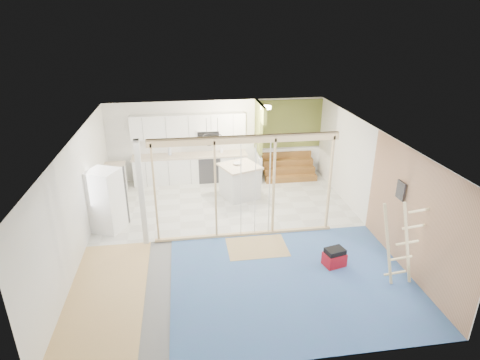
{
  "coord_description": "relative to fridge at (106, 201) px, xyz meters",
  "views": [
    {
      "loc": [
        -1.08,
        -8.58,
        5.13
      ],
      "look_at": [
        0.27,
        0.6,
        1.26
      ],
      "focal_mm": 30.0,
      "sensor_mm": 36.0,
      "label": 1
    }
  ],
  "objects": [
    {
      "name": "floor_overlays",
      "position": [
        3.14,
        -0.75,
        -0.8
      ],
      "size": [
        7.0,
        8.0,
        0.03
      ],
      "color": "silver",
      "rests_on": "room"
    },
    {
      "name": "soap_bottle_b",
      "position": [
        3.19,
        2.96,
        0.22
      ],
      "size": [
        0.11,
        0.11,
        0.2
      ],
      "primitive_type": "imported",
      "rotation": [
        0.0,
        0.0,
        0.19
      ],
      "color": "white",
      "rests_on": "base_cabinets"
    },
    {
      "name": "toolbox",
      "position": [
        5.11,
        -2.37,
        -0.61
      ],
      "size": [
        0.51,
        0.43,
        0.42
      ],
      "rotation": [
        0.0,
        0.0,
        0.24
      ],
      "color": "#A00E18",
      "rests_on": "room"
    },
    {
      "name": "stud_frame",
      "position": [
        2.8,
        -0.81,
        0.8
      ],
      "size": [
        4.66,
        0.14,
        2.6
      ],
      "color": "#D3B781",
      "rests_on": "room"
    },
    {
      "name": "pot_rack",
      "position": [
        2.76,
        1.08,
        1.19
      ],
      "size": [
        0.52,
        0.52,
        0.72
      ],
      "color": "black",
      "rests_on": "room"
    },
    {
      "name": "ceiling_light",
      "position": [
        4.47,
        2.19,
        1.73
      ],
      "size": [
        0.32,
        0.32,
        0.08
      ],
      "primitive_type": "cylinder",
      "color": "#FFEABF",
      "rests_on": "room"
    },
    {
      "name": "upper_cabinets",
      "position": [
        2.23,
        3.0,
        1.01
      ],
      "size": [
        3.6,
        0.41,
        0.85
      ],
      "color": "white",
      "rests_on": "room"
    },
    {
      "name": "bowl",
      "position": [
        3.51,
        1.54,
        0.23
      ],
      "size": [
        0.29,
        0.29,
        0.06
      ],
      "primitive_type": "imported",
      "rotation": [
        0.0,
        0.0,
        0.24
      ],
      "color": "silver",
      "rests_on": "island"
    },
    {
      "name": "soap_bottle_a",
      "position": [
        1.54,
        2.94,
        0.27
      ],
      "size": [
        0.14,
        0.14,
        0.31
      ],
      "primitive_type": "imported",
      "rotation": [
        0.0,
        0.0,
        0.2
      ],
      "color": "silver",
      "rests_on": "base_cabinets"
    },
    {
      "name": "fridge",
      "position": [
        0.0,
        0.0,
        0.0
      ],
      "size": [
        0.95,
        0.91,
        1.62
      ],
      "rotation": [
        0.0,
        0.0,
        -0.43
      ],
      "color": "white",
      "rests_on": "room"
    },
    {
      "name": "green_partition",
      "position": [
        5.11,
        2.84,
        0.13
      ],
      "size": [
        2.25,
        1.51,
        2.6
      ],
      "color": "olive",
      "rests_on": "room"
    },
    {
      "name": "electrical_panel",
      "position": [
        6.5,
        -2.21,
        0.84
      ],
      "size": [
        0.04,
        0.3,
        0.4
      ],
      "primitive_type": "cube",
      "color": "#38383D",
      "rests_on": "room"
    },
    {
      "name": "room",
      "position": [
        3.07,
        -0.81,
        0.49
      ],
      "size": [
        7.01,
        8.01,
        2.61
      ],
      "color": "slate",
      "rests_on": "ground"
    },
    {
      "name": "ladder",
      "position": [
        6.09,
        -3.15,
        0.12
      ],
      "size": [
        0.98,
        0.1,
        1.83
      ],
      "rotation": [
        0.0,
        0.0,
        -0.14
      ],
      "color": "#F2D894",
      "rests_on": "room"
    },
    {
      "name": "island",
      "position": [
        3.58,
        1.46,
        -0.31
      ],
      "size": [
        1.34,
        1.34,
        1.01
      ],
      "rotation": [
        0.0,
        0.0,
        0.36
      ],
      "color": "silver",
      "rests_on": "room"
    },
    {
      "name": "base_cabinets",
      "position": [
        1.46,
        2.55,
        -0.34
      ],
      "size": [
        4.45,
        2.24,
        0.93
      ],
      "color": "white",
      "rests_on": "room"
    },
    {
      "name": "sheathing_panel",
      "position": [
        6.55,
        -2.81,
        0.49
      ],
      "size": [
        0.02,
        4.0,
        2.6
      ],
      "primitive_type": "cube",
      "color": "tan",
      "rests_on": "room"
    }
  ]
}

